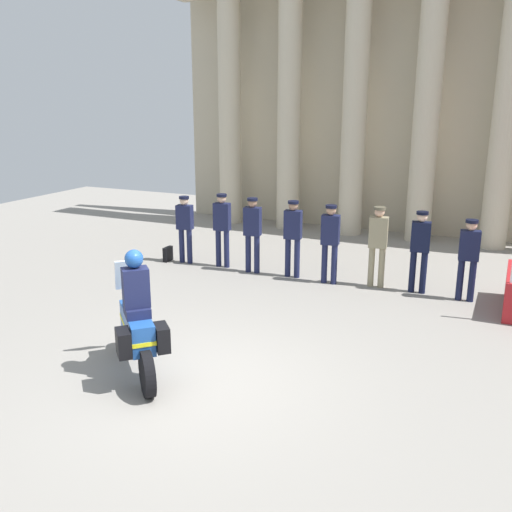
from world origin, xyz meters
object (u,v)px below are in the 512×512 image
(officer_in_row_6, at_px, (420,245))
(briefcase_on_ground, at_px, (168,254))
(officer_in_row_2, at_px, (252,229))
(officer_in_row_4, at_px, (330,238))
(officer_in_row_7, at_px, (469,254))
(officer_in_row_0, at_px, (185,224))
(officer_in_row_1, at_px, (222,224))
(officer_in_row_3, at_px, (293,233))
(officer_in_row_5, at_px, (378,240))
(motorcycle_with_rider, at_px, (138,324))

(officer_in_row_6, height_order, briefcase_on_ground, officer_in_row_6)
(officer_in_row_2, distance_m, officer_in_row_4, 1.85)
(officer_in_row_7, bearing_deg, officer_in_row_0, -7.29)
(officer_in_row_1, relative_size, officer_in_row_3, 1.01)
(officer_in_row_3, xyz_separation_m, officer_in_row_5, (1.88, 0.09, -0.00))
(officer_in_row_0, xyz_separation_m, officer_in_row_6, (5.53, 0.10, 0.04))
(officer_in_row_2, bearing_deg, officer_in_row_0, -8.66)
(officer_in_row_6, bearing_deg, briefcase_on_ground, -5.67)
(officer_in_row_2, height_order, officer_in_row_5, officer_in_row_2)
(officer_in_row_0, height_order, motorcycle_with_rider, motorcycle_with_rider)
(motorcycle_with_rider, bearing_deg, officer_in_row_4, -58.11)
(officer_in_row_2, bearing_deg, officer_in_row_3, 176.48)
(officer_in_row_7, xyz_separation_m, motorcycle_with_rider, (-4.02, -5.30, -0.18))
(officer_in_row_0, distance_m, briefcase_on_ground, 0.93)
(officer_in_row_1, xyz_separation_m, officer_in_row_3, (1.81, -0.06, -0.01))
(officer_in_row_0, distance_m, motorcycle_with_rider, 5.86)
(officer_in_row_0, distance_m, officer_in_row_4, 3.68)
(officer_in_row_4, relative_size, officer_in_row_6, 1.01)
(officer_in_row_2, xyz_separation_m, briefcase_on_ground, (-2.31, -0.02, -0.85))
(officer_in_row_1, bearing_deg, officer_in_row_5, 173.31)
(officer_in_row_4, relative_size, motorcycle_with_rider, 0.91)
(officer_in_row_4, height_order, motorcycle_with_rider, motorcycle_with_rider)
(briefcase_on_ground, bearing_deg, officer_in_row_1, 5.24)
(briefcase_on_ground, bearing_deg, officer_in_row_3, 1.34)
(officer_in_row_3, xyz_separation_m, officer_in_row_7, (3.70, -0.03, -0.06))
(officer_in_row_6, relative_size, officer_in_row_7, 1.04)
(officer_in_row_2, distance_m, officer_in_row_6, 3.71)
(officer_in_row_0, relative_size, briefcase_on_ground, 4.58)
(officer_in_row_5, distance_m, briefcase_on_ground, 5.22)
(officer_in_row_2, height_order, officer_in_row_3, officer_in_row_2)
(officer_in_row_4, bearing_deg, officer_in_row_0, -8.45)
(officer_in_row_3, distance_m, officer_in_row_6, 2.75)
(officer_in_row_7, bearing_deg, officer_in_row_2, -6.75)
(officer_in_row_7, bearing_deg, officer_in_row_3, -7.59)
(officer_in_row_3, distance_m, officer_in_row_5, 1.88)
(officer_in_row_4, xyz_separation_m, officer_in_row_7, (2.80, 0.07, -0.05))
(officer_in_row_2, distance_m, officer_in_row_3, 0.96)
(officer_in_row_6, distance_m, motorcycle_with_rider, 6.23)
(officer_in_row_1, height_order, officer_in_row_7, officer_in_row_1)
(officer_in_row_0, bearing_deg, officer_in_row_6, 173.81)
(officer_in_row_6, xyz_separation_m, motorcycle_with_rider, (-3.07, -5.41, -0.22))
(officer_in_row_4, distance_m, officer_in_row_5, 1.00)
(officer_in_row_1, distance_m, officer_in_row_4, 2.70)
(officer_in_row_3, bearing_deg, motorcycle_with_rider, 79.32)
(officer_in_row_4, height_order, briefcase_on_ground, officer_in_row_4)
(officer_in_row_1, relative_size, briefcase_on_ground, 4.89)
(officer_in_row_6, bearing_deg, officer_in_row_4, -1.70)
(officer_in_row_7, bearing_deg, briefcase_on_ground, -6.77)
(officer_in_row_4, bearing_deg, briefcase_on_ground, -7.44)
(officer_in_row_5, relative_size, officer_in_row_7, 1.06)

